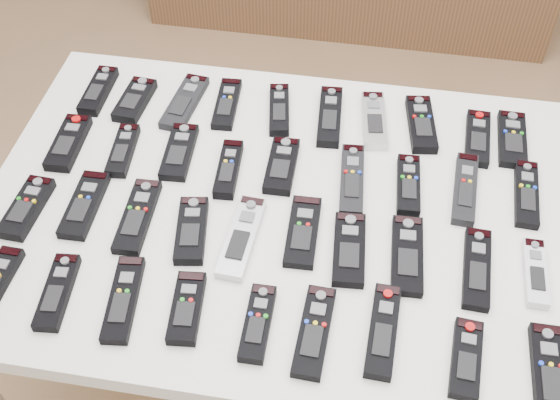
% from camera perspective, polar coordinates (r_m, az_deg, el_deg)
% --- Properties ---
extents(ground, '(4.00, 4.00, 0.00)m').
position_cam_1_polar(ground, '(2.16, 4.00, -12.79)').
color(ground, olive).
rests_on(ground, ground).
extents(table, '(1.25, 0.88, 0.78)m').
position_cam_1_polar(table, '(1.51, -0.00, -1.97)').
color(table, white).
rests_on(table, ground).
extents(remote_0, '(0.05, 0.17, 0.02)m').
position_cam_1_polar(remote_0, '(1.78, -14.55, 8.60)').
color(remote_0, black).
rests_on(remote_0, table).
extents(remote_1, '(0.07, 0.15, 0.02)m').
position_cam_1_polar(remote_1, '(1.73, -11.72, 7.95)').
color(remote_1, black).
rests_on(remote_1, table).
extents(remote_2, '(0.08, 0.20, 0.02)m').
position_cam_1_polar(remote_2, '(1.71, -7.75, 7.87)').
color(remote_2, black).
rests_on(remote_2, table).
extents(remote_3, '(0.06, 0.17, 0.02)m').
position_cam_1_polar(remote_3, '(1.69, -4.34, 7.80)').
color(remote_3, black).
rests_on(remote_3, table).
extents(remote_4, '(0.07, 0.17, 0.02)m').
position_cam_1_polar(remote_4, '(1.67, -0.06, 7.36)').
color(remote_4, black).
rests_on(remote_4, table).
extents(remote_5, '(0.06, 0.20, 0.02)m').
position_cam_1_polar(remote_5, '(1.65, 4.07, 6.79)').
color(remote_5, black).
rests_on(remote_5, table).
extents(remote_6, '(0.08, 0.19, 0.02)m').
position_cam_1_polar(remote_6, '(1.65, 7.64, 6.42)').
color(remote_6, '#B7B7BC').
rests_on(remote_6, table).
extents(remote_7, '(0.08, 0.18, 0.02)m').
position_cam_1_polar(remote_7, '(1.66, 11.41, 6.07)').
color(remote_7, black).
rests_on(remote_7, table).
extents(remote_8, '(0.06, 0.17, 0.02)m').
position_cam_1_polar(remote_8, '(1.66, 15.76, 4.86)').
color(remote_8, black).
rests_on(remote_8, table).
extents(remote_9, '(0.06, 0.17, 0.02)m').
position_cam_1_polar(remote_9, '(1.68, 18.35, 4.70)').
color(remote_9, black).
rests_on(remote_9, table).
extents(remote_10, '(0.06, 0.17, 0.02)m').
position_cam_1_polar(remote_10, '(1.65, -16.82, 4.48)').
color(remote_10, black).
rests_on(remote_10, table).
extents(remote_11, '(0.06, 0.16, 0.02)m').
position_cam_1_polar(remote_11, '(1.61, -12.64, 3.96)').
color(remote_11, black).
rests_on(remote_11, table).
extents(remote_12, '(0.07, 0.17, 0.02)m').
position_cam_1_polar(remote_12, '(1.58, -8.19, 3.90)').
color(remote_12, black).
rests_on(remote_12, table).
extents(remote_13, '(0.05, 0.16, 0.02)m').
position_cam_1_polar(remote_13, '(1.53, -4.21, 2.52)').
color(remote_13, black).
rests_on(remote_13, table).
extents(remote_14, '(0.06, 0.16, 0.02)m').
position_cam_1_polar(remote_14, '(1.53, 0.13, 2.80)').
color(remote_14, black).
rests_on(remote_14, table).
extents(remote_15, '(0.06, 0.20, 0.02)m').
position_cam_1_polar(remote_15, '(1.51, 5.86, 1.60)').
color(remote_15, black).
rests_on(remote_15, table).
extents(remote_16, '(0.05, 0.17, 0.02)m').
position_cam_1_polar(remote_16, '(1.52, 10.39, 1.19)').
color(remote_16, black).
rests_on(remote_16, table).
extents(remote_17, '(0.06, 0.20, 0.02)m').
position_cam_1_polar(remote_17, '(1.54, 14.82, 0.89)').
color(remote_17, black).
rests_on(remote_17, table).
extents(remote_18, '(0.06, 0.18, 0.02)m').
position_cam_1_polar(remote_18, '(1.57, 19.39, 0.48)').
color(remote_18, black).
rests_on(remote_18, table).
extents(remote_19, '(0.06, 0.16, 0.02)m').
position_cam_1_polar(remote_19, '(1.54, -19.90, -0.59)').
color(remote_19, black).
rests_on(remote_19, table).
extents(remote_20, '(0.06, 0.18, 0.02)m').
position_cam_1_polar(remote_20, '(1.51, -15.61, -0.38)').
color(remote_20, black).
rests_on(remote_20, table).
extents(remote_21, '(0.06, 0.19, 0.02)m').
position_cam_1_polar(remote_21, '(1.46, -11.50, -1.30)').
color(remote_21, black).
rests_on(remote_21, table).
extents(remote_22, '(0.08, 0.17, 0.02)m').
position_cam_1_polar(remote_22, '(1.42, -7.21, -2.45)').
color(remote_22, black).
rests_on(remote_22, table).
extents(remote_23, '(0.07, 0.21, 0.02)m').
position_cam_1_polar(remote_23, '(1.40, -3.14, -3.03)').
color(remote_23, '#B7B7BC').
rests_on(remote_23, table).
extents(remote_24, '(0.07, 0.18, 0.02)m').
position_cam_1_polar(remote_24, '(1.41, 1.87, -2.58)').
color(remote_24, black).
rests_on(remote_24, table).
extents(remote_25, '(0.07, 0.18, 0.02)m').
position_cam_1_polar(remote_25, '(1.39, 5.64, -4.01)').
color(remote_25, black).
rests_on(remote_25, table).
extents(remote_26, '(0.07, 0.19, 0.02)m').
position_cam_1_polar(remote_26, '(1.39, 10.29, -4.43)').
color(remote_26, black).
rests_on(remote_26, table).
extents(remote_27, '(0.06, 0.19, 0.02)m').
position_cam_1_polar(remote_27, '(1.41, 15.70, -5.38)').
color(remote_27, black).
rests_on(remote_27, table).
extents(remote_28, '(0.04, 0.16, 0.02)m').
position_cam_1_polar(remote_28, '(1.43, 20.04, -5.58)').
color(remote_28, silver).
rests_on(remote_28, table).
extents(remote_30, '(0.06, 0.17, 0.02)m').
position_cam_1_polar(remote_30, '(1.39, -17.65, -7.12)').
color(remote_30, black).
rests_on(remote_30, table).
extents(remote_31, '(0.07, 0.19, 0.02)m').
position_cam_1_polar(remote_31, '(1.34, -12.61, -7.87)').
color(remote_31, black).
rests_on(remote_31, table).
extents(remote_32, '(0.07, 0.15, 0.02)m').
position_cam_1_polar(remote_32, '(1.31, -7.59, -8.68)').
color(remote_32, black).
rests_on(remote_32, table).
extents(remote_33, '(0.05, 0.16, 0.02)m').
position_cam_1_polar(remote_33, '(1.28, -1.83, -9.97)').
color(remote_33, black).
rests_on(remote_33, table).
extents(remote_34, '(0.06, 0.19, 0.02)m').
position_cam_1_polar(remote_34, '(1.28, 2.79, -10.63)').
color(remote_34, black).
rests_on(remote_34, table).
extents(remote_35, '(0.06, 0.19, 0.02)m').
position_cam_1_polar(remote_35, '(1.29, 8.36, -10.47)').
color(remote_35, black).
rests_on(remote_35, table).
extents(remote_36, '(0.06, 0.16, 0.02)m').
position_cam_1_polar(remote_36, '(1.29, 14.90, -12.36)').
color(remote_36, black).
rests_on(remote_36, table).
extents(remote_37, '(0.05, 0.19, 0.02)m').
position_cam_1_polar(remote_37, '(1.32, 21.03, -13.03)').
color(remote_37, black).
rests_on(remote_37, table).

